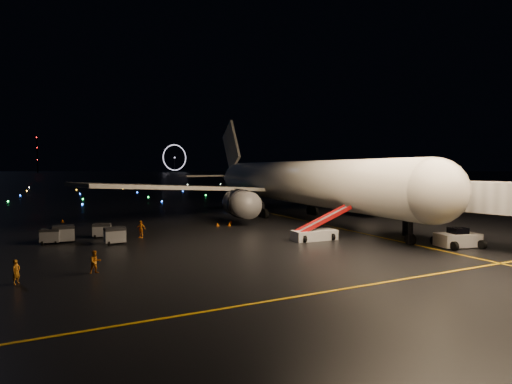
# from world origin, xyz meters

# --- Properties ---
(ground) EXTENTS (2000.00, 2000.00, 0.00)m
(ground) POSITION_xyz_m (0.00, 300.00, 0.00)
(ground) COLOR black
(ground) RESTS_ON ground
(lane_centre) EXTENTS (0.25, 80.00, 0.02)m
(lane_centre) POSITION_xyz_m (12.00, 15.00, 0.01)
(lane_centre) COLOR #DFA508
(lane_centre) RESTS_ON ground
(lane_cross) EXTENTS (60.00, 0.25, 0.02)m
(lane_cross) POSITION_xyz_m (-5.00, -10.00, 0.01)
(lane_cross) COLOR #DFA508
(lane_cross) RESTS_ON ground
(airliner) EXTENTS (67.79, 64.68, 18.44)m
(airliner) POSITION_xyz_m (12.84, 27.26, 9.22)
(airliner) COLOR silver
(airliner) RESTS_ON ground
(pushback_tug) EXTENTS (4.44, 2.97, 1.94)m
(pushback_tug) POSITION_xyz_m (14.92, -3.78, 0.97)
(pushback_tug) COLOR silver
(pushback_tug) RESTS_ON ground
(belt_loader) EXTENTS (7.29, 2.36, 3.49)m
(belt_loader) POSITION_xyz_m (4.28, 5.62, 1.74)
(belt_loader) COLOR silver
(belt_loader) RESTS_ON ground
(crew_a) EXTENTS (0.69, 0.73, 1.69)m
(crew_a) POSITION_xyz_m (-23.17, 0.48, 0.84)
(crew_a) COLOR orange
(crew_a) RESTS_ON ground
(crew_b) EXTENTS (0.98, 0.86, 1.72)m
(crew_b) POSITION_xyz_m (-18.18, 1.16, 0.86)
(crew_b) COLOR orange
(crew_b) RESTS_ON ground
(crew_c) EXTENTS (1.16, 1.14, 1.96)m
(crew_c) POSITION_xyz_m (-12.48, 15.29, 0.98)
(crew_c) COLOR orange
(crew_c) RESTS_ON ground
(safety_cone_0) EXTENTS (0.59, 0.59, 0.52)m
(safety_cone_0) POSITION_xyz_m (-0.10, 19.48, 0.26)
(safety_cone_0) COLOR #EC5C00
(safety_cone_0) RESTS_ON ground
(safety_cone_1) EXTENTS (0.54, 0.54, 0.47)m
(safety_cone_1) POSITION_xyz_m (0.92, 21.43, 0.23)
(safety_cone_1) COLOR #EC5C00
(safety_cone_1) RESTS_ON ground
(safety_cone_2) EXTENTS (0.46, 0.46, 0.46)m
(safety_cone_2) POSITION_xyz_m (-1.56, 20.07, 0.23)
(safety_cone_2) COLOR #EC5C00
(safety_cone_2) RESTS_ON ground
(safety_cone_3) EXTENTS (0.49, 0.49, 0.51)m
(safety_cone_3) POSITION_xyz_m (-20.49, 33.11, 0.26)
(safety_cone_3) COLOR #EC5C00
(safety_cone_3) RESTS_ON ground
(ferris_wheel) EXTENTS (49.33, 16.80, 52.00)m
(ferris_wheel) POSITION_xyz_m (170.00, 720.00, 26.00)
(ferris_wheel) COLOR black
(ferris_wheel) RESTS_ON ground
(radio_mast) EXTENTS (1.80, 1.80, 64.00)m
(radio_mast) POSITION_xyz_m (-60.00, 740.00, 32.00)
(radio_mast) COLOR black
(radio_mast) RESTS_ON ground
(taxiway_lights) EXTENTS (164.00, 92.00, 0.36)m
(taxiway_lights) POSITION_xyz_m (0.00, 106.00, 0.18)
(taxiway_lights) COLOR black
(taxiway_lights) RESTS_ON ground
(baggage_cart_0) EXTENTS (2.10, 1.70, 1.57)m
(baggage_cart_0) POSITION_xyz_m (-16.40, 17.37, 0.79)
(baggage_cart_0) COLOR gray
(baggage_cart_0) RESTS_ON ground
(baggage_cart_1) EXTENTS (2.12, 1.56, 1.72)m
(baggage_cart_1) POSITION_xyz_m (-15.54, 12.70, 0.86)
(baggage_cart_1) COLOR gray
(baggage_cart_1) RESTS_ON ground
(baggage_cart_2) EXTENTS (2.11, 1.48, 1.79)m
(baggage_cart_2) POSITION_xyz_m (-20.31, 15.87, 0.90)
(baggage_cart_2) COLOR gray
(baggage_cart_2) RESTS_ON ground
(baggage_cart_3) EXTENTS (2.05, 1.61, 1.57)m
(baggage_cart_3) POSITION_xyz_m (-21.53, 15.77, 0.79)
(baggage_cart_3) COLOR gray
(baggage_cart_3) RESTS_ON ground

